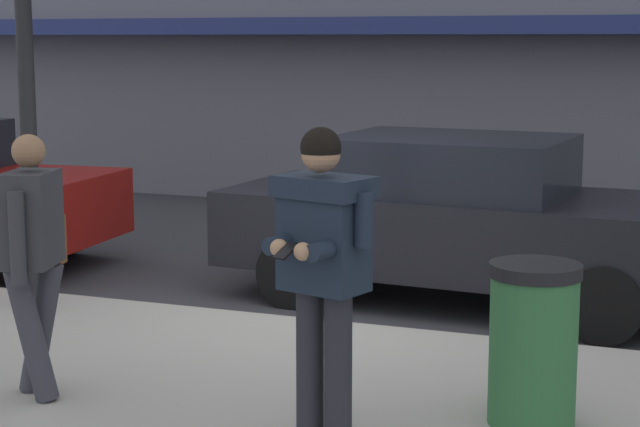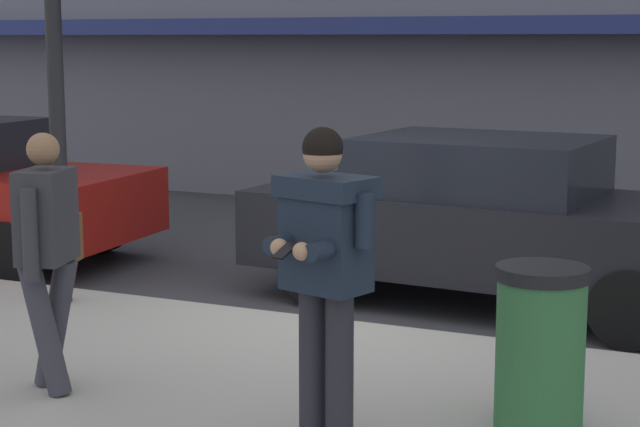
% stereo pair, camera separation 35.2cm
% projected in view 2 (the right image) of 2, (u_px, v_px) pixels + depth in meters
% --- Properties ---
extents(ground_plane, '(80.00, 80.00, 0.00)m').
position_uv_depth(ground_plane, '(345.00, 329.00, 9.02)').
color(ground_plane, '#333338').
extents(curb_paint_line, '(28.00, 0.12, 0.01)m').
position_uv_depth(curb_paint_line, '(460.00, 341.00, 8.65)').
color(curb_paint_line, silver).
rests_on(curb_paint_line, ground).
extents(parked_sedan_mid, '(4.61, 2.16, 1.54)m').
position_uv_depth(parked_sedan_mid, '(493.00, 220.00, 9.74)').
color(parked_sedan_mid, black).
rests_on(parked_sedan_mid, ground).
extents(man_texting_on_phone, '(0.63, 0.64, 1.81)m').
position_uv_depth(man_texting_on_phone, '(325.00, 250.00, 5.98)').
color(man_texting_on_phone, '#23232B').
rests_on(man_texting_on_phone, sidewalk).
extents(pedestrian_with_bag, '(0.40, 0.72, 1.70)m').
position_uv_depth(pedestrian_with_bag, '(48.00, 245.00, 6.89)').
color(pedestrian_with_bag, '#33333D').
rests_on(pedestrian_with_bag, sidewalk).
extents(trash_bin, '(0.55, 0.55, 0.98)m').
position_uv_depth(trash_bin, '(540.00, 347.00, 6.26)').
color(trash_bin, '#2D6638').
rests_on(trash_bin, sidewalk).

